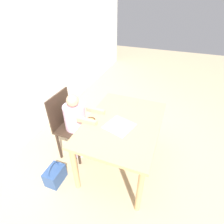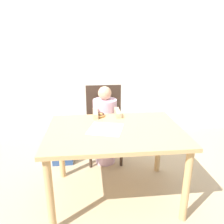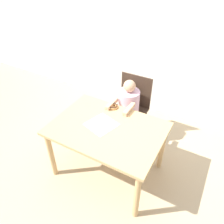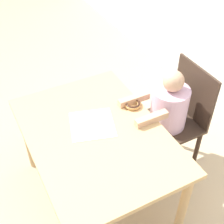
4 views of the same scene
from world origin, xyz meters
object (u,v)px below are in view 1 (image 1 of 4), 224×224
Objects in this scene: chair at (69,124)px; child_figure at (77,127)px; handbag at (55,175)px; donut at (91,120)px.

chair is 0.12m from child_figure.
chair is 0.65m from handbag.
donut is 0.82m from handbag.
chair is 3.02× the size of handbag.
chair is at bearing 78.13° from donut.
handbag is at bearing -172.62° from chair.
child_figure reaches higher than chair.
handbag is (-0.44, 0.31, -0.61)m from donut.
chair is 7.76× the size of donut.
child_figure reaches higher than handbag.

